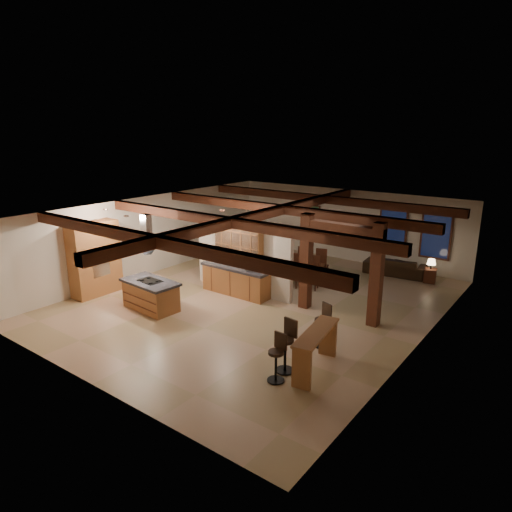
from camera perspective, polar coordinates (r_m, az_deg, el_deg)
The scene contains 23 objects.
ground at distance 14.46m, azimuth 0.30°, elevation -5.71°, with size 12.00×12.00×0.00m, color tan.
room_walls at distance 13.90m, azimuth 0.31°, elevation 1.13°, with size 12.00×12.00×12.00m.
ceiling_beams at distance 13.68m, azimuth 0.31°, elevation 5.10°, with size 10.00×12.00×0.28m.
timber_posts at distance 13.07m, azimuth 10.48°, elevation -0.18°, with size 2.50×0.30×2.90m.
partition_wall at distance 15.05m, azimuth -1.63°, elevation -0.41°, with size 3.80×0.18×2.20m, color beige.
pantry_cabinet at distance 15.64m, azimuth -19.50°, elevation -0.33°, with size 0.67×1.60×2.40m.
back_counter at distance 14.95m, azimuth -2.54°, elevation -3.04°, with size 2.50×0.66×0.94m.
upper_display_cabinet at distance 14.71m, azimuth -2.11°, elevation 2.23°, with size 1.80×0.36×0.95m.
range_hood at distance 13.70m, azimuth -13.35°, elevation 0.49°, with size 1.10×1.10×1.40m.
back_windows at distance 17.94m, azimuth 19.12°, elevation 2.70°, with size 2.70×0.07×1.70m.
framed_art at distance 19.59m, azimuth 7.14°, elevation 5.11°, with size 0.65×0.05×0.85m.
recessed_cans at distance 13.98m, azimuth -12.92°, elevation 5.39°, with size 3.16×2.46×0.03m.
kitchen_island at distance 14.10m, azimuth -13.01°, elevation -4.73°, with size 1.88×1.09×0.90m.
dining_table at distance 16.34m, azimuth 5.40°, elevation -2.05°, with size 1.76×0.98×0.62m, color #3F1E0F.
sofa at distance 17.72m, azimuth 16.96°, elevation -1.22°, with size 2.19×0.86×0.64m, color black.
microwave at distance 14.35m, azimuth -0.38°, elevation -1.41°, with size 0.41×0.28×0.23m, color #B2B2B6.
bar_counter at distance 10.42m, azimuth 7.50°, elevation -10.87°, with size 0.74×1.89×0.97m.
side_table at distance 17.24m, azimuth 20.92°, elevation -2.31°, with size 0.40×0.40×0.50m, color #3F180F.
table_lamp at distance 17.10m, azimuth 21.08°, elevation -0.70°, with size 0.31×0.31×0.36m.
bar_stool_a at distance 10.02m, azimuth 2.66°, elevation -12.54°, with size 0.38×0.38×1.08m.
bar_stool_b at distance 10.37m, azimuth 3.84°, elevation -11.11°, with size 0.43×0.43×1.22m.
bar_stool_c at distance 11.60m, azimuth 8.32°, elevation -8.51°, with size 0.41×0.42×1.11m.
dining_chairs at distance 16.25m, azimuth 5.42°, elevation -1.14°, with size 2.11×2.11×1.14m.
Camera 1 is at (7.99, -10.81, 5.32)m, focal length 32.00 mm.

